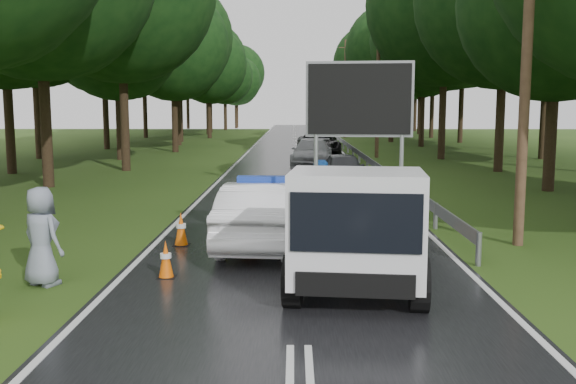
{
  "coord_description": "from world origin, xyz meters",
  "views": [
    {
      "loc": [
        -0.08,
        -12.84,
        3.24
      ],
      "look_at": [
        -0.21,
        1.66,
        1.3
      ],
      "focal_mm": 40.0,
      "sensor_mm": 36.0,
      "label": 1
    }
  ],
  "objects_px": {
    "officer": "(318,210)",
    "police_sedan": "(262,215)",
    "barrier": "(273,213)",
    "civilian": "(322,198)",
    "queue_car_fourth": "(323,140)",
    "queue_car_first": "(344,169)",
    "work_truck": "(357,226)",
    "queue_car_second": "(312,153)",
    "queue_car_third": "(318,145)"
  },
  "relations": [
    {
      "from": "police_sedan",
      "to": "queue_car_fourth",
      "type": "xyz_separation_m",
      "value": [
        2.94,
        33.81,
        -0.05
      ]
    },
    {
      "from": "queue_car_second",
      "to": "civilian",
      "type": "bearing_deg",
      "value": -86.71
    },
    {
      "from": "queue_car_first",
      "to": "queue_car_second",
      "type": "bearing_deg",
      "value": 95.43
    },
    {
      "from": "police_sedan",
      "to": "queue_car_first",
      "type": "distance_m",
      "value": 12.27
    },
    {
      "from": "queue_car_first",
      "to": "queue_car_third",
      "type": "height_order",
      "value": "queue_car_third"
    },
    {
      "from": "civilian",
      "to": "queue_car_first",
      "type": "distance_m",
      "value": 10.73
    },
    {
      "from": "officer",
      "to": "queue_car_third",
      "type": "distance_m",
      "value": 26.21
    },
    {
      "from": "queue_car_fourth",
      "to": "officer",
      "type": "bearing_deg",
      "value": -95.62
    },
    {
      "from": "work_truck",
      "to": "queue_car_third",
      "type": "distance_m",
      "value": 29.65
    },
    {
      "from": "work_truck",
      "to": "civilian",
      "type": "xyz_separation_m",
      "value": [
        -0.43,
        4.43,
        -0.14
      ]
    },
    {
      "from": "civilian",
      "to": "queue_car_third",
      "type": "bearing_deg",
      "value": 89.98
    },
    {
      "from": "police_sedan",
      "to": "queue_car_third",
      "type": "distance_m",
      "value": 26.63
    },
    {
      "from": "police_sedan",
      "to": "officer",
      "type": "bearing_deg",
      "value": -160.43
    },
    {
      "from": "queue_car_first",
      "to": "officer",
      "type": "bearing_deg",
      "value": -99.95
    },
    {
      "from": "queue_car_third",
      "to": "queue_car_fourth",
      "type": "bearing_deg",
      "value": 84.91
    },
    {
      "from": "barrier",
      "to": "civilian",
      "type": "relative_size",
      "value": 1.21
    },
    {
      "from": "officer",
      "to": "queue_car_second",
      "type": "relative_size",
      "value": 0.32
    },
    {
      "from": "barrier",
      "to": "queue_car_first",
      "type": "bearing_deg",
      "value": 76.81
    },
    {
      "from": "police_sedan",
      "to": "queue_car_second",
      "type": "bearing_deg",
      "value": -90.02
    },
    {
      "from": "queue_car_fourth",
      "to": "barrier",
      "type": "bearing_deg",
      "value": -97.5
    },
    {
      "from": "work_truck",
      "to": "queue_car_second",
      "type": "height_order",
      "value": "work_truck"
    },
    {
      "from": "officer",
      "to": "queue_car_fourth",
      "type": "xyz_separation_m",
      "value": [
        1.65,
        33.47,
        -0.11
      ]
    },
    {
      "from": "queue_car_second",
      "to": "queue_car_third",
      "type": "height_order",
      "value": "queue_car_third"
    },
    {
      "from": "barrier",
      "to": "queue_car_second",
      "type": "distance_m",
      "value": 19.19
    },
    {
      "from": "work_truck",
      "to": "queue_car_fourth",
      "type": "height_order",
      "value": "work_truck"
    },
    {
      "from": "work_truck",
      "to": "queue_car_fourth",
      "type": "xyz_separation_m",
      "value": [
        1.08,
        36.93,
        -0.39
      ]
    },
    {
      "from": "officer",
      "to": "civilian",
      "type": "distance_m",
      "value": 0.99
    },
    {
      "from": "civilian",
      "to": "queue_car_first",
      "type": "xyz_separation_m",
      "value": [
        1.35,
        10.64,
        -0.3
      ]
    },
    {
      "from": "work_truck",
      "to": "queue_car_first",
      "type": "distance_m",
      "value": 15.1
    },
    {
      "from": "queue_car_second",
      "to": "queue_car_first",
      "type": "bearing_deg",
      "value": -77.86
    },
    {
      "from": "queue_car_third",
      "to": "officer",
      "type": "bearing_deg",
      "value": -92.11
    },
    {
      "from": "officer",
      "to": "queue_car_first",
      "type": "distance_m",
      "value": 11.7
    },
    {
      "from": "police_sedan",
      "to": "work_truck",
      "type": "relative_size",
      "value": 0.88
    },
    {
      "from": "barrier",
      "to": "queue_car_third",
      "type": "xyz_separation_m",
      "value": [
        2.07,
        25.97,
        0.09
      ]
    },
    {
      "from": "work_truck",
      "to": "barrier",
      "type": "bearing_deg",
      "value": 120.34
    },
    {
      "from": "police_sedan",
      "to": "queue_car_first",
      "type": "height_order",
      "value": "police_sedan"
    },
    {
      "from": "police_sedan",
      "to": "barrier",
      "type": "bearing_deg",
      "value": -106.26
    },
    {
      "from": "queue_car_third",
      "to": "queue_car_fourth",
      "type": "relative_size",
      "value": 1.36
    },
    {
      "from": "civilian",
      "to": "police_sedan",
      "type": "bearing_deg",
      "value": -135.78
    },
    {
      "from": "work_truck",
      "to": "police_sedan",
      "type": "bearing_deg",
      "value": 127.09
    },
    {
      "from": "queue_car_second",
      "to": "queue_car_third",
      "type": "distance_m",
      "value": 6.87
    },
    {
      "from": "queue_car_fourth",
      "to": "queue_car_first",
      "type": "bearing_deg",
      "value": -93.22
    },
    {
      "from": "queue_car_third",
      "to": "queue_car_second",
      "type": "bearing_deg",
      "value": -94.94
    },
    {
      "from": "barrier",
      "to": "queue_car_fourth",
      "type": "distance_m",
      "value": 33.36
    },
    {
      "from": "work_truck",
      "to": "queue_car_third",
      "type": "relative_size",
      "value": 0.91
    },
    {
      "from": "officer",
      "to": "queue_car_second",
      "type": "height_order",
      "value": "officer"
    },
    {
      "from": "civilian",
      "to": "queue_car_second",
      "type": "xyz_separation_m",
      "value": [
        0.25,
        18.38,
        -0.21
      ]
    },
    {
      "from": "queue_car_second",
      "to": "queue_car_fourth",
      "type": "bearing_deg",
      "value": 89.0
    },
    {
      "from": "police_sedan",
      "to": "queue_car_first",
      "type": "xyz_separation_m",
      "value": [
        2.79,
        11.95,
        -0.09
      ]
    },
    {
      "from": "officer",
      "to": "police_sedan",
      "type": "bearing_deg",
      "value": -2.97
    }
  ]
}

